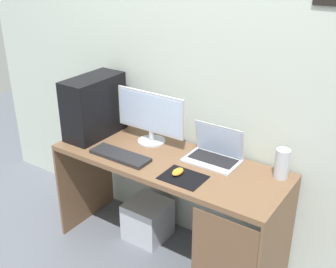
% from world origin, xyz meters
% --- Properties ---
extents(ground_plane, '(8.00, 8.00, 0.00)m').
position_xyz_m(ground_plane, '(0.00, 0.00, 0.00)').
color(ground_plane, slate).
extents(wall_back, '(4.00, 0.05, 2.60)m').
position_xyz_m(wall_back, '(0.00, 0.33, 1.30)').
color(wall_back, beige).
rests_on(wall_back, ground_plane).
extents(desk, '(1.57, 0.57, 0.76)m').
position_xyz_m(desk, '(0.02, -0.01, 0.61)').
color(desk, brown).
rests_on(desk, ground_plane).
extents(pc_tower, '(0.22, 0.46, 0.43)m').
position_xyz_m(pc_tower, '(-0.65, 0.03, 0.97)').
color(pc_tower, black).
rests_on(pc_tower, desk).
extents(monitor, '(0.54, 0.20, 0.37)m').
position_xyz_m(monitor, '(-0.24, 0.14, 0.95)').
color(monitor, '#B7BCC6').
rests_on(monitor, desk).
extents(laptop, '(0.34, 0.23, 0.22)m').
position_xyz_m(laptop, '(0.25, 0.16, 0.80)').
color(laptop, '#B7BCC6').
rests_on(laptop, desk).
extents(speaker, '(0.09, 0.09, 0.18)m').
position_xyz_m(speaker, '(0.68, 0.19, 0.85)').
color(speaker, '#B7BCC6').
rests_on(speaker, desk).
extents(keyboard, '(0.42, 0.14, 0.02)m').
position_xyz_m(keyboard, '(-0.27, -0.15, 0.77)').
color(keyboard, '#232326').
rests_on(keyboard, desk).
extents(mousepad, '(0.26, 0.20, 0.00)m').
position_xyz_m(mousepad, '(0.21, -0.14, 0.76)').
color(mousepad, black).
rests_on(mousepad, desk).
extents(mouse_left, '(0.06, 0.10, 0.03)m').
position_xyz_m(mouse_left, '(0.16, -0.13, 0.78)').
color(mouse_left, orange).
rests_on(mouse_left, mousepad).
extents(subwoofer, '(0.29, 0.29, 0.29)m').
position_xyz_m(subwoofer, '(-0.23, 0.07, 0.15)').
color(subwoofer, '#B7BCC6').
rests_on(subwoofer, ground_plane).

